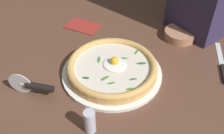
# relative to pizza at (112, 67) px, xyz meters

# --- Properties ---
(ground_plane) EXTENTS (2.40, 2.40, 0.03)m
(ground_plane) POSITION_rel_pizza_xyz_m (-0.05, -0.03, -0.05)
(ground_plane) COLOR brown
(ground_plane) RESTS_ON ground
(pizza_plate) EXTENTS (0.34, 0.34, 0.01)m
(pizza_plate) POSITION_rel_pizza_xyz_m (0.00, 0.00, -0.02)
(pizza_plate) COLOR white
(pizza_plate) RESTS_ON ground
(pizza) EXTENTS (0.30, 0.30, 0.05)m
(pizza) POSITION_rel_pizza_xyz_m (0.00, 0.00, 0.00)
(pizza) COLOR tan
(pizza) RESTS_ON pizza_plate
(side_bowl) EXTENTS (0.12, 0.12, 0.03)m
(side_bowl) POSITION_rel_pizza_xyz_m (-0.00, -0.34, -0.01)
(side_bowl) COLOR #B2785A
(side_bowl) RESTS_ON ground
(pizza_cutter) EXTENTS (0.12, 0.10, 0.08)m
(pizza_cutter) POSITION_rel_pizza_xyz_m (0.08, 0.25, 0.01)
(pizza_cutter) COLOR silver
(pizza_cutter) RESTS_ON ground
(table_knife) EXTENTS (0.17, 0.19, 0.01)m
(table_knife) POSITION_rel_pizza_xyz_m (-0.22, -0.32, -0.03)
(table_knife) COLOR silver
(table_knife) RESTS_ON ground
(folded_napkin) EXTENTS (0.17, 0.14, 0.01)m
(folded_napkin) POSITION_rel_pizza_xyz_m (0.31, -0.09, -0.03)
(folded_napkin) COLOR maroon
(folded_napkin) RESTS_ON ground
(pepper_shaker) EXTENTS (0.03, 0.03, 0.08)m
(pepper_shaker) POSITION_rel_pizza_xyz_m (-0.14, 0.19, 0.01)
(pepper_shaker) COLOR silver
(pepper_shaker) RESTS_ON ground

